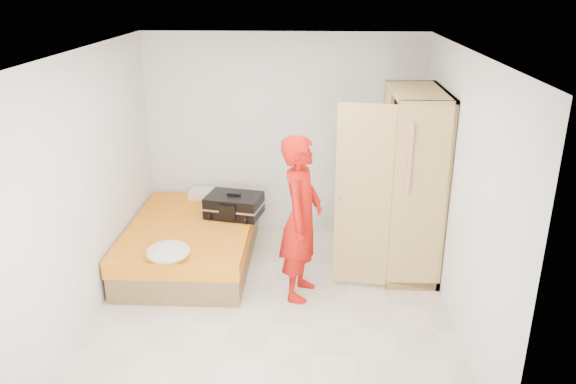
{
  "coord_description": "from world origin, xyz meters",
  "views": [
    {
      "loc": [
        0.39,
        -5.12,
        3.2
      ],
      "look_at": [
        0.12,
        0.65,
        1.0
      ],
      "focal_mm": 35.0,
      "sensor_mm": 36.0,
      "label": 1
    }
  ],
  "objects_px": {
    "person": "(301,219)",
    "round_cushion": "(168,252)",
    "suitcase": "(234,205)",
    "wardrobe": "(407,188)",
    "bed": "(191,243)"
  },
  "relations": [
    {
      "from": "suitcase",
      "to": "person",
      "type": "bearing_deg",
      "value": -37.42
    },
    {
      "from": "wardrobe",
      "to": "round_cushion",
      "type": "distance_m",
      "value": 2.72
    },
    {
      "from": "person",
      "to": "round_cushion",
      "type": "relative_size",
      "value": 3.92
    },
    {
      "from": "suitcase",
      "to": "wardrobe",
      "type": "bearing_deg",
      "value": 3.26
    },
    {
      "from": "round_cushion",
      "to": "person",
      "type": "bearing_deg",
      "value": 9.54
    },
    {
      "from": "suitcase",
      "to": "round_cushion",
      "type": "bearing_deg",
      "value": -102.44
    },
    {
      "from": "person",
      "to": "round_cushion",
      "type": "distance_m",
      "value": 1.41
    },
    {
      "from": "suitcase",
      "to": "round_cushion",
      "type": "height_order",
      "value": "suitcase"
    },
    {
      "from": "person",
      "to": "round_cushion",
      "type": "height_order",
      "value": "person"
    },
    {
      "from": "bed",
      "to": "wardrobe",
      "type": "height_order",
      "value": "wardrobe"
    },
    {
      "from": "bed",
      "to": "suitcase",
      "type": "xyz_separation_m",
      "value": [
        0.49,
        0.28,
        0.38
      ]
    },
    {
      "from": "round_cushion",
      "to": "suitcase",
      "type": "bearing_deg",
      "value": 66.3
    },
    {
      "from": "person",
      "to": "suitcase",
      "type": "relative_size",
      "value": 2.38
    },
    {
      "from": "wardrobe",
      "to": "suitcase",
      "type": "relative_size",
      "value": 2.82
    },
    {
      "from": "suitcase",
      "to": "bed",
      "type": "bearing_deg",
      "value": -138.9
    }
  ]
}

